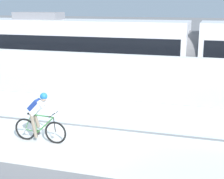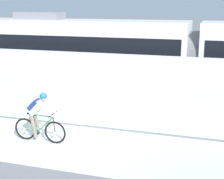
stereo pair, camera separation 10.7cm
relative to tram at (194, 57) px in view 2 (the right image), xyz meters
name	(u,v)px [view 2 (the right image)]	position (x,y,z in m)	size (l,w,h in m)	color
ground_plane	(59,144)	(-3.51, -6.85, -1.89)	(200.00, 200.00, 0.00)	slate
bike_path_deck	(59,144)	(-3.51, -6.85, -1.89)	(32.00, 3.20, 0.01)	silver
glass_parapet	(81,111)	(-3.51, -5.00, -1.38)	(32.00, 0.05, 1.03)	silver
concrete_barrier_wall	(98,82)	(-3.51, -3.20, -0.73)	(32.00, 0.36, 2.32)	silver
tram_rail_near	(115,95)	(-3.51, -0.72, -1.89)	(32.00, 0.08, 0.01)	#595654
tram_rail_far	(123,88)	(-3.51, 0.72, -1.89)	(32.00, 0.08, 0.01)	#595654
tram	(194,57)	(0.00, 0.00, 0.00)	(22.56, 2.54, 3.81)	silver
cyclist_on_bike	(39,117)	(-4.15, -6.85, -1.09)	(1.77, 0.58, 1.61)	black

